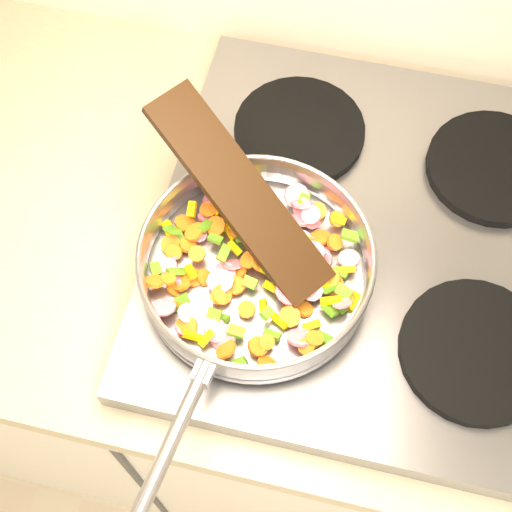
# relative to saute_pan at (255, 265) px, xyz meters

# --- Properties ---
(cooktop) EXTENTS (0.60, 0.60, 0.04)m
(cooktop) POSITION_rel_saute_pan_xyz_m (0.15, 0.11, -0.07)
(cooktop) COLOR #939399
(cooktop) RESTS_ON counter_top
(grate_fl) EXTENTS (0.19, 0.19, 0.02)m
(grate_fl) POSITION_rel_saute_pan_xyz_m (0.01, -0.03, -0.04)
(grate_fl) COLOR black
(grate_fl) RESTS_ON cooktop
(grate_fr) EXTENTS (0.19, 0.19, 0.02)m
(grate_fr) POSITION_rel_saute_pan_xyz_m (0.29, -0.03, -0.04)
(grate_fr) COLOR black
(grate_fr) RESTS_ON cooktop
(grate_bl) EXTENTS (0.19, 0.19, 0.02)m
(grate_bl) POSITION_rel_saute_pan_xyz_m (0.01, 0.25, -0.04)
(grate_bl) COLOR black
(grate_bl) RESTS_ON cooktop
(grate_br) EXTENTS (0.19, 0.19, 0.02)m
(grate_br) POSITION_rel_saute_pan_xyz_m (0.29, 0.25, -0.04)
(grate_br) COLOR black
(grate_br) RESTS_ON cooktop
(saute_pan) EXTENTS (0.34, 0.50, 0.06)m
(saute_pan) POSITION_rel_saute_pan_xyz_m (0.00, 0.00, 0.00)
(saute_pan) COLOR #9E9EA5
(saute_pan) RESTS_ON grate_fl
(vegetable_heap) EXTENTS (0.27, 0.27, 0.05)m
(vegetable_heap) POSITION_rel_saute_pan_xyz_m (-0.00, 0.01, -0.01)
(vegetable_heap) COLOR yellow
(vegetable_heap) RESTS_ON saute_pan
(wooden_spatula) EXTENTS (0.27, 0.23, 0.13)m
(wooden_spatula) POSITION_rel_saute_pan_xyz_m (-0.04, 0.07, 0.05)
(wooden_spatula) COLOR black
(wooden_spatula) RESTS_ON saute_pan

